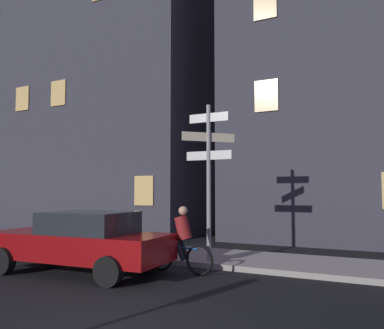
% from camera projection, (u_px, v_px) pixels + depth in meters
% --- Properties ---
extents(sidewalk_kerb, '(40.00, 2.54, 0.14)m').
position_uv_depth(sidewalk_kerb, '(239.00, 260.00, 10.77)').
color(sidewalk_kerb, '#9E9991').
rests_on(sidewalk_kerb, ground_plane).
extents(signpost, '(1.33, 1.09, 4.19)m').
position_uv_depth(signpost, '(209.00, 167.00, 10.46)').
color(signpost, gray).
rests_on(signpost, sidewalk_kerb).
extents(car_near_right, '(4.75, 2.12, 1.48)m').
position_uv_depth(car_near_right, '(80.00, 241.00, 9.35)').
color(car_near_right, maroon).
rests_on(car_near_right, ground_plane).
extents(cyclist, '(1.82, 0.34, 1.61)m').
position_uv_depth(cyclist, '(181.00, 242.00, 9.34)').
color(cyclist, black).
rests_on(cyclist, ground_plane).
extents(building_left_block, '(12.14, 6.46, 21.34)m').
position_uv_depth(building_left_block, '(104.00, 34.00, 21.33)').
color(building_left_block, '#383842').
rests_on(building_left_block, ground_plane).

